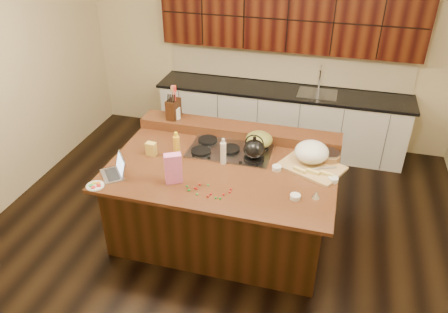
# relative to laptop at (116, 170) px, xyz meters

# --- Properties ---
(room) EXTENTS (5.52, 5.02, 2.72)m
(room) POSITION_rel_laptop_xyz_m (1.01, 0.46, 0.38)
(room) COLOR black
(room) RESTS_ON ground
(island) EXTENTS (2.40, 1.60, 0.92)m
(island) POSITION_rel_laptop_xyz_m (1.01, 0.46, -0.51)
(island) COLOR black
(island) RESTS_ON ground
(back_ledge) EXTENTS (2.40, 0.30, 0.12)m
(back_ledge) POSITION_rel_laptop_xyz_m (1.01, 1.16, 0.01)
(back_ledge) COLOR black
(back_ledge) RESTS_ON island
(cooktop) EXTENTS (0.92, 0.52, 0.05)m
(cooktop) POSITION_rel_laptop_xyz_m (1.01, 0.76, -0.04)
(cooktop) COLOR gray
(cooktop) RESTS_ON island
(back_counter) EXTENTS (3.70, 0.66, 2.40)m
(back_counter) POSITION_rel_laptop_xyz_m (1.31, 2.69, 0.01)
(back_counter) COLOR silver
(back_counter) RESTS_ON ground
(kettle) EXTENTS (0.30, 0.30, 0.21)m
(kettle) POSITION_rel_laptop_xyz_m (1.31, 0.63, 0.09)
(kettle) COLOR black
(kettle) RESTS_ON cooktop
(green_bowl) EXTENTS (0.38, 0.38, 0.17)m
(green_bowl) POSITION_rel_laptop_xyz_m (1.31, 0.89, 0.07)
(green_bowl) COLOR olive
(green_bowl) RESTS_ON cooktop
(laptop) EXTENTS (0.36, 0.37, 0.20)m
(laptop) POSITION_rel_laptop_xyz_m (0.00, 0.00, 0.00)
(laptop) COLOR #B7B7BC
(laptop) RESTS_ON island
(oil_bottle) EXTENTS (0.08, 0.08, 0.27)m
(oil_bottle) POSITION_rel_laptop_xyz_m (0.49, 0.47, 0.08)
(oil_bottle) COLOR gold
(oil_bottle) RESTS_ON island
(vinegar_bottle) EXTENTS (0.08, 0.08, 0.25)m
(vinegar_bottle) POSITION_rel_laptop_xyz_m (1.00, 0.50, 0.07)
(vinegar_bottle) COLOR silver
(vinegar_bottle) RESTS_ON island
(wooden_tray) EXTENTS (0.75, 0.67, 0.25)m
(wooden_tray) POSITION_rel_laptop_xyz_m (1.90, 0.73, 0.06)
(wooden_tray) COLOR tan
(wooden_tray) RESTS_ON island
(ramekin_a) EXTENTS (0.13, 0.13, 0.04)m
(ramekin_a) POSITION_rel_laptop_xyz_m (1.83, 0.07, -0.03)
(ramekin_a) COLOR white
(ramekin_a) RESTS_ON island
(ramekin_b) EXTENTS (0.13, 0.13, 0.04)m
(ramekin_b) POSITION_rel_laptop_xyz_m (2.16, 0.46, -0.03)
(ramekin_b) COLOR white
(ramekin_b) RESTS_ON island
(ramekin_c) EXTENTS (0.10, 0.10, 0.04)m
(ramekin_c) POSITION_rel_laptop_xyz_m (1.57, 0.53, -0.03)
(ramekin_c) COLOR white
(ramekin_c) RESTS_ON island
(strainer_bowl) EXTENTS (0.28, 0.28, 0.09)m
(strainer_bowl) POSITION_rel_laptop_xyz_m (2.09, 0.85, -0.01)
(strainer_bowl) COLOR #996B3F
(strainer_bowl) RESTS_ON island
(kitchen_timer) EXTENTS (0.09, 0.09, 0.07)m
(kitchen_timer) POSITION_rel_laptop_xyz_m (2.01, 0.15, -0.02)
(kitchen_timer) COLOR silver
(kitchen_timer) RESTS_ON island
(pink_bag) EXTENTS (0.19, 0.16, 0.31)m
(pink_bag) POSITION_rel_laptop_xyz_m (0.62, 0.04, 0.10)
(pink_bag) COLOR pink
(pink_bag) RESTS_ON island
(candy_plate) EXTENTS (0.18, 0.18, 0.01)m
(candy_plate) POSITION_rel_laptop_xyz_m (-0.10, -0.25, -0.05)
(candy_plate) COLOR white
(candy_plate) RESTS_ON island
(package_box) EXTENTS (0.11, 0.08, 0.15)m
(package_box) POSITION_rel_laptop_xyz_m (0.19, 0.46, 0.02)
(package_box) COLOR #E9CA52
(package_box) RESTS_ON island
(utensil_crock) EXTENTS (0.14, 0.14, 0.14)m
(utensil_crock) POSITION_rel_laptop_xyz_m (0.21, 1.16, 0.14)
(utensil_crock) COLOR white
(utensil_crock) RESTS_ON back_ledge
(knife_block) EXTENTS (0.14, 0.21, 0.24)m
(knife_block) POSITION_rel_laptop_xyz_m (0.19, 1.16, 0.19)
(knife_block) COLOR black
(knife_block) RESTS_ON back_ledge
(gumdrop_0) EXTENTS (0.02, 0.02, 0.02)m
(gumdrop_0) POSITION_rel_laptop_xyz_m (1.21, 0.00, -0.04)
(gumdrop_0) COLOR red
(gumdrop_0) RESTS_ON island
(gumdrop_1) EXTENTS (0.02, 0.02, 0.02)m
(gumdrop_1) POSITION_rel_laptop_xyz_m (0.82, -0.07, -0.04)
(gumdrop_1) COLOR #198C26
(gumdrop_1) RESTS_ON island
(gumdrop_2) EXTENTS (0.02, 0.02, 0.02)m
(gumdrop_2) POSITION_rel_laptop_xyz_m (0.86, -0.02, -0.04)
(gumdrop_2) COLOR red
(gumdrop_2) RESTS_ON island
(gumdrop_3) EXTENTS (0.02, 0.02, 0.02)m
(gumdrop_3) POSITION_rel_laptop_xyz_m (1.14, -0.12, -0.04)
(gumdrop_3) COLOR #198C26
(gumdrop_3) RESTS_ON island
(gumdrop_4) EXTENTS (0.02, 0.02, 0.02)m
(gumdrop_4) POSITION_rel_laptop_xyz_m (0.88, -0.03, -0.04)
(gumdrop_4) COLOR red
(gumdrop_4) RESTS_ON island
(gumdrop_5) EXTENTS (0.02, 0.02, 0.02)m
(gumdrop_5) POSITION_rel_laptop_xyz_m (0.81, -0.08, -0.04)
(gumdrop_5) COLOR #198C26
(gumdrop_5) RESTS_ON island
(gumdrop_6) EXTENTS (0.02, 0.02, 0.02)m
(gumdrop_6) POSITION_rel_laptop_xyz_m (1.20, 0.05, -0.04)
(gumdrop_6) COLOR red
(gumdrop_6) RESTS_ON island
(gumdrop_7) EXTENTS (0.02, 0.02, 0.02)m
(gumdrop_7) POSITION_rel_laptop_xyz_m (0.78, -0.02, -0.04)
(gumdrop_7) COLOR #198C26
(gumdrop_7) RESTS_ON island
(gumdrop_8) EXTENTS (0.02, 0.02, 0.02)m
(gumdrop_8) POSITION_rel_laptop_xyz_m (1.04, -0.08, -0.04)
(gumdrop_8) COLOR red
(gumdrop_8) RESTS_ON island
(gumdrop_9) EXTENTS (0.02, 0.02, 0.02)m
(gumdrop_9) POSITION_rel_laptop_xyz_m (1.10, -0.13, -0.04)
(gumdrop_9) COLOR #198C26
(gumdrop_9) RESTS_ON island
(gumdrop_10) EXTENTS (0.02, 0.02, 0.02)m
(gumdrop_10) POSITION_rel_laptop_xyz_m (0.88, 0.04, -0.04)
(gumdrop_10) COLOR red
(gumdrop_10) RESTS_ON island
(gumdrop_11) EXTENTS (0.02, 0.02, 0.02)m
(gumdrop_11) POSITION_rel_laptop_xyz_m (0.91, -0.12, -0.04)
(gumdrop_11) COLOR #198C26
(gumdrop_11) RESTS_ON island
(gumdrop_12) EXTENTS (0.02, 0.02, 0.02)m
(gumdrop_12) POSITION_rel_laptop_xyz_m (1.02, -0.12, -0.04)
(gumdrop_12) COLOR red
(gumdrop_12) RESTS_ON island
(gumdrop_13) EXTENTS (0.02, 0.02, 0.02)m
(gumdrop_13) POSITION_rel_laptop_xyz_m (0.97, 0.06, -0.04)
(gumdrop_13) COLOR #198C26
(gumdrop_13) RESTS_ON island
(gumdrop_14) EXTENTS (0.02, 0.02, 0.02)m
(gumdrop_14) POSITION_rel_laptop_xyz_m (1.16, -0.05, -0.04)
(gumdrop_14) COLOR red
(gumdrop_14) RESTS_ON island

